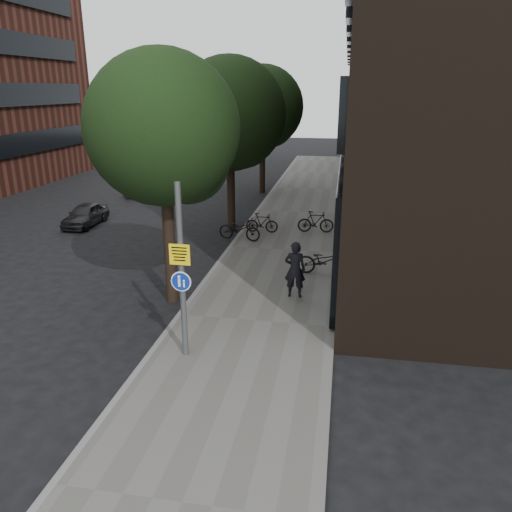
% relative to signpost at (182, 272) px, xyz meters
% --- Properties ---
extents(ground, '(120.00, 120.00, 0.00)m').
position_rel_signpost_xyz_m(ground, '(1.12, -1.19, -2.29)').
color(ground, black).
rests_on(ground, ground).
extents(sidewalk, '(4.50, 60.00, 0.12)m').
position_rel_signpost_xyz_m(sidewalk, '(1.37, 8.81, -2.23)').
color(sidewalk, '#5F5C57').
rests_on(sidewalk, ground).
extents(curb_edge, '(0.15, 60.00, 0.13)m').
position_rel_signpost_xyz_m(curb_edge, '(-0.88, 8.81, -2.22)').
color(curb_edge, slate).
rests_on(curb_edge, ground).
extents(building_right_dark_brick, '(12.00, 40.00, 18.00)m').
position_rel_signpost_xyz_m(building_right_dark_brick, '(9.62, 20.81, 6.71)').
color(building_right_dark_brick, black).
rests_on(building_right_dark_brick, ground).
extents(street_tree_near, '(4.40, 4.40, 7.50)m').
position_rel_signpost_xyz_m(street_tree_near, '(-1.41, 3.45, 2.82)').
color(street_tree_near, black).
rests_on(street_tree_near, ground).
extents(street_tree_mid, '(5.00, 5.00, 7.80)m').
position_rel_signpost_xyz_m(street_tree_mid, '(-1.41, 11.95, 2.82)').
color(street_tree_mid, black).
rests_on(street_tree_mid, ground).
extents(street_tree_far, '(5.00, 5.00, 7.80)m').
position_rel_signpost_xyz_m(street_tree_far, '(-1.41, 20.95, 2.82)').
color(street_tree_far, black).
rests_on(street_tree_far, ground).
extents(signpost, '(0.50, 0.14, 4.29)m').
position_rel_signpost_xyz_m(signpost, '(0.00, 0.00, 0.00)').
color(signpost, '#595B5E').
rests_on(signpost, sidewalk).
extents(pedestrian, '(0.66, 0.43, 1.81)m').
position_rel_signpost_xyz_m(pedestrian, '(2.29, 4.06, -1.26)').
color(pedestrian, black).
rests_on(pedestrian, sidewalk).
extents(parked_bike_facade_near, '(1.94, 0.72, 1.01)m').
position_rel_signpost_xyz_m(parked_bike_facade_near, '(3.12, 6.22, -1.66)').
color(parked_bike_facade_near, black).
rests_on(parked_bike_facade_near, sidewalk).
extents(parked_bike_facade_far, '(1.66, 0.57, 0.98)m').
position_rel_signpost_xyz_m(parked_bike_facade_far, '(2.49, 11.63, -1.68)').
color(parked_bike_facade_far, black).
rests_on(parked_bike_facade_far, sidewalk).
extents(parked_bike_curb_near, '(1.96, 0.96, 0.99)m').
position_rel_signpost_xyz_m(parked_bike_curb_near, '(-0.68, 9.83, -1.67)').
color(parked_bike_curb_near, black).
rests_on(parked_bike_curb_near, sidewalk).
extents(parked_bike_curb_far, '(1.48, 0.43, 0.89)m').
position_rel_signpost_xyz_m(parked_bike_curb_far, '(0.07, 11.20, -1.72)').
color(parked_bike_curb_far, black).
rests_on(parked_bike_curb_far, sidewalk).
extents(parked_car_near, '(1.30, 3.16, 1.07)m').
position_rel_signpost_xyz_m(parked_car_near, '(-8.67, 11.34, -1.75)').
color(parked_car_near, black).
rests_on(parked_car_near, ground).
extents(parked_car_mid, '(1.79, 4.04, 1.29)m').
position_rel_signpost_xyz_m(parked_car_mid, '(-8.87, 19.19, -1.64)').
color(parked_car_mid, '#56181F').
rests_on(parked_car_mid, ground).
extents(parked_car_far, '(1.94, 4.11, 1.16)m').
position_rel_signpost_xyz_m(parked_car_far, '(-7.82, 28.31, -1.71)').
color(parked_car_far, black).
rests_on(parked_car_far, ground).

